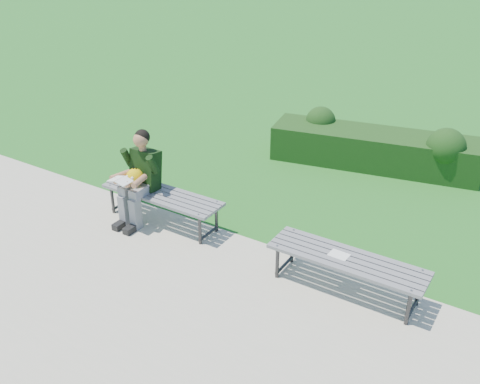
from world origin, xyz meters
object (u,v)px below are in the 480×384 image
object	(u,v)px
hedge	(377,147)
seated_boy	(139,175)
bench_left	(162,197)
paper_sheet	(339,255)
bench_right	(347,262)

from	to	relation	value
hedge	seated_boy	distance (m)	4.22
seated_boy	bench_left	bearing A→B (deg)	17.37
seated_boy	paper_sheet	size ratio (longest dim) A/B	5.76
hedge	seated_boy	size ratio (longest dim) A/B	2.72
bench_left	seated_boy	size ratio (longest dim) A/B	1.37
paper_sheet	bench_right	bearing A→B (deg)	-0.00
bench_left	bench_right	size ratio (longest dim) A/B	1.00
hedge	bench_right	size ratio (longest dim) A/B	1.99
paper_sheet	seated_boy	bearing A→B (deg)	179.77
seated_boy	paper_sheet	bearing A→B (deg)	-0.23
hedge	paper_sheet	distance (m)	3.71
bench_right	seated_boy	distance (m)	3.08
hedge	bench_right	bearing A→B (deg)	-75.75
bench_left	bench_right	distance (m)	2.77
hedge	paper_sheet	size ratio (longest dim) A/B	15.65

